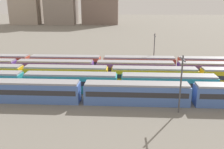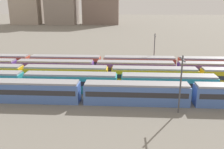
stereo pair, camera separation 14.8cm
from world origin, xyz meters
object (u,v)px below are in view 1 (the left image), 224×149
train_track_2 (199,77)px  catenary_pole_0 (181,82)px  catenary_pole_1 (154,49)px  train_track_3 (176,70)px  train_track_0 (136,93)px  train_track_1 (71,82)px  train_track_4 (102,63)px

train_track_2 → catenary_pole_0: catenary_pole_0 is taller
catenary_pole_0 → catenary_pole_1: bearing=92.4°
train_track_2 → train_track_3: (-3.81, 5.20, 0.00)m
train_track_0 → train_track_2: (13.60, 10.40, 0.00)m
train_track_1 → catenary_pole_0: catenary_pole_0 is taller
train_track_2 → train_track_4: bearing=154.2°
train_track_4 → train_track_3: bearing=-16.3°
train_track_0 → catenary_pole_1: catenary_pole_1 is taller
train_track_0 → train_track_1: same height
train_track_2 → train_track_3: same height
train_track_4 → catenary_pole_1: size_ratio=8.11×
catenary_pole_1 → train_track_3: bearing=-62.6°
train_track_2 → train_track_4: size_ratio=1.51×
train_track_2 → train_track_1: bearing=-168.8°
train_track_1 → train_track_3: (22.36, 10.40, 0.00)m
train_track_4 → train_track_2: bearing=-25.8°
train_track_1 → catenary_pole_1: bearing=45.9°
train_track_1 → catenary_pole_1: size_ratio=6.06×
train_track_3 → train_track_4: bearing=163.7°
catenary_pole_1 → train_track_1: bearing=-134.1°
train_track_0 → catenary_pole_1: size_ratio=10.16×
train_track_2 → catenary_pole_1: (-8.09, 13.45, 3.24)m
train_track_0 → catenary_pole_1: (5.51, 23.85, 3.24)m
train_track_4 → train_track_0: bearing=-69.1°
train_track_4 → catenary_pole_1: bearing=12.8°
train_track_3 → catenary_pole_1: catenary_pole_1 is taller
catenary_pole_0 → catenary_pole_1: (-1.12, 27.14, -0.06)m
train_track_0 → train_track_1: (-12.57, 5.20, -0.00)m
catenary_pole_0 → train_track_2: bearing=63.0°
catenary_pole_0 → train_track_3: bearing=80.5°
train_track_2 → catenary_pole_1: size_ratio=12.21×
train_track_4 → catenary_pole_1: (13.46, 3.05, 3.24)m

